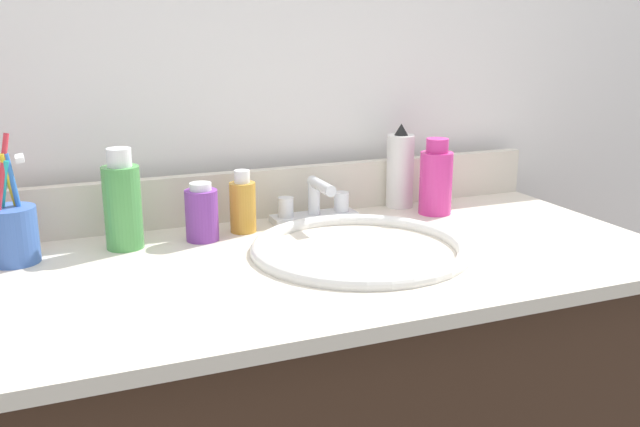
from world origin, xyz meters
The scene contains 11 objects.
countertop centered at (0.00, 0.00, 0.84)m, with size 1.18×0.54×0.02m, color beige.
backsplash centered at (0.00, 0.26, 0.90)m, with size 1.18×0.02×0.09m, color beige.
back_wall centered at (0.00, 0.32, 0.65)m, with size 2.28×0.04×1.30m, color white.
sink_basin centered at (0.10, 0.00, 0.82)m, with size 0.35×0.35×0.11m.
faucet centered at (0.10, 0.19, 0.88)m, with size 0.16×0.10×0.08m.
bottle_oil_amber centered at (-0.04, 0.18, 0.90)m, with size 0.05×0.05×0.11m.
bottle_lotion_white centered at (0.29, 0.23, 0.93)m, with size 0.05×0.05×0.16m.
bottle_soap_pink centered at (0.33, 0.16, 0.92)m, with size 0.06×0.06×0.14m.
bottle_toner_green centered at (-0.24, 0.16, 0.93)m, with size 0.06×0.06×0.16m.
bottle_cream_purple centered at (-0.12, 0.16, 0.90)m, with size 0.05×0.05×0.10m.
cup_blue_plastic centered at (-0.41, 0.15, 0.90)m, with size 0.07×0.07×0.20m.
Camera 1 is at (-0.37, -0.97, 1.21)m, focal length 39.78 mm.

